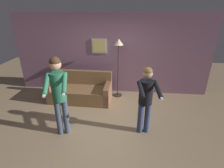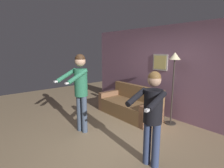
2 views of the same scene
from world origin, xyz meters
The scene contains 6 objects.
ground_plane centered at (0.00, 0.00, 0.00)m, with size 12.00×12.00×0.00m, color #957C5C.
back_wall_assembly centered at (0.00, 2.13, 1.30)m, with size 6.40×0.09×2.60m.
couch centered at (-0.88, 1.38, 0.28)m, with size 1.92×0.88×0.87m.
torchiere_lamp centered at (0.27, 1.75, 1.50)m, with size 0.29×0.29×1.87m.
person_standing_left centered at (-0.85, -0.29, 1.14)m, with size 0.56×0.77×1.84m.
person_standing_right centered at (1.00, -0.05, 0.96)m, with size 0.50×0.66×1.61m.
Camera 1 is at (0.60, -3.45, 2.72)m, focal length 28.00 mm.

